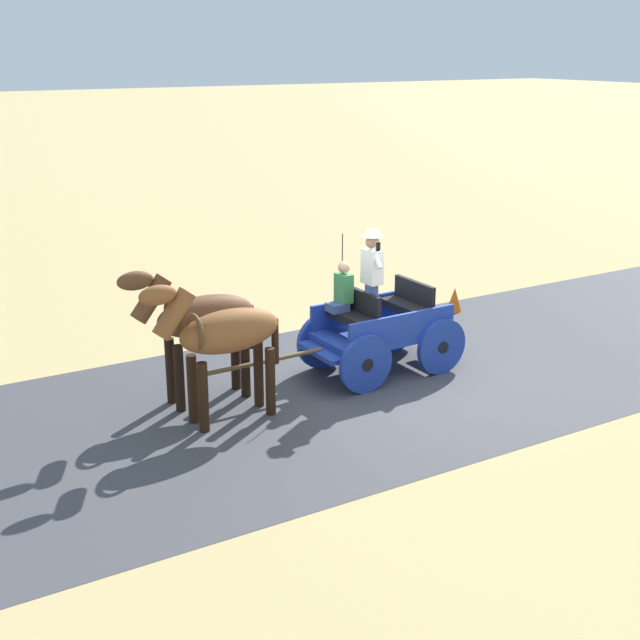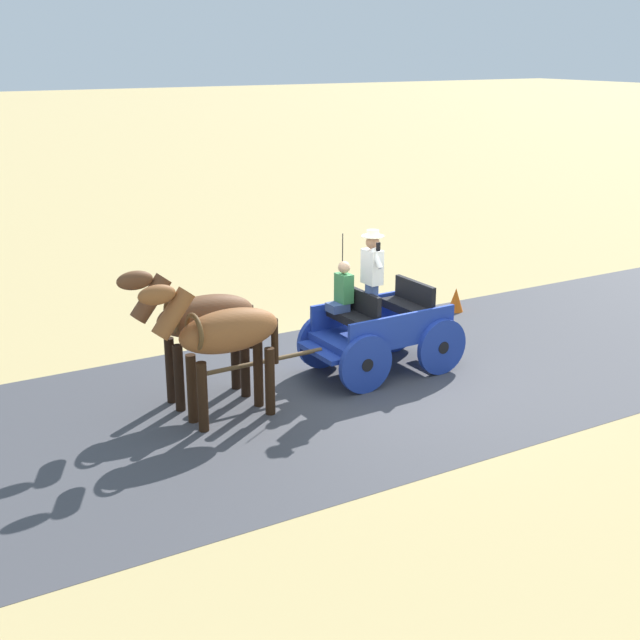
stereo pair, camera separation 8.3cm
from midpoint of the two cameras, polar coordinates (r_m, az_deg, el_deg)
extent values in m
plane|color=tan|center=(13.95, 4.16, -4.14)|extent=(200.00, 200.00, 0.00)
cube|color=#424247|center=(13.95, 4.16, -4.12)|extent=(5.99, 160.00, 0.01)
cube|color=#1E3899|center=(14.16, 4.02, -0.93)|extent=(1.26, 2.23, 0.12)
cube|color=#1E3899|center=(13.64, 5.45, -0.48)|extent=(0.11, 2.09, 0.44)
cube|color=#1E3899|center=(14.52, 2.73, 0.74)|extent=(0.11, 2.09, 0.44)
cube|color=#1E3899|center=(13.55, -0.18, -2.22)|extent=(1.09, 0.27, 0.08)
cube|color=#1E3899|center=(14.92, 7.75, -0.78)|extent=(0.72, 0.22, 0.06)
cube|color=black|center=(13.71, 2.01, 0.13)|extent=(1.03, 0.39, 0.14)
cube|color=black|center=(13.74, 2.64, 1.13)|extent=(1.02, 0.11, 0.44)
cube|color=black|center=(14.33, 5.66, 0.85)|extent=(1.03, 0.39, 0.14)
cube|color=black|center=(14.37, 6.26, 1.80)|extent=(1.02, 0.11, 0.44)
cylinder|color=#1E3899|center=(13.31, 2.95, -3.01)|extent=(0.13, 0.96, 0.96)
cylinder|color=black|center=(13.31, 2.95, -3.01)|extent=(0.13, 0.21, 0.21)
cylinder|color=#1E3899|center=(14.32, -0.01, -1.42)|extent=(0.13, 0.96, 0.96)
cylinder|color=black|center=(14.32, -0.01, -1.42)|extent=(0.13, 0.21, 0.21)
cylinder|color=#1E3899|center=(14.19, 8.07, -1.80)|extent=(0.13, 0.96, 0.96)
cylinder|color=black|center=(14.19, 8.07, -1.80)|extent=(0.13, 0.21, 0.21)
cylinder|color=#1E3899|center=(15.15, 4.94, -0.39)|extent=(0.13, 0.96, 0.96)
cylinder|color=black|center=(15.15, 4.94, -0.39)|extent=(0.13, 0.21, 0.21)
cylinder|color=brown|center=(13.08, -3.84, -2.80)|extent=(0.12, 2.00, 0.07)
cylinder|color=black|center=(13.76, 1.34, 3.24)|extent=(0.02, 0.02, 1.30)
cylinder|color=#384C7F|center=(13.71, 3.32, 0.67)|extent=(0.22, 0.22, 0.90)
cube|color=silver|center=(13.51, 3.37, 3.63)|extent=(0.35, 0.23, 0.56)
sphere|color=#9E7051|center=(13.41, 3.40, 5.29)|extent=(0.22, 0.22, 0.22)
cylinder|color=beige|center=(13.39, 3.41, 5.70)|extent=(0.36, 0.36, 0.01)
cylinder|color=beige|center=(13.38, 3.42, 5.91)|extent=(0.20, 0.20, 0.10)
cylinder|color=silver|center=(13.30, 3.69, 4.19)|extent=(0.26, 0.09, 0.32)
cube|color=black|center=(13.19, 3.79, 4.97)|extent=(0.02, 0.07, 0.14)
cube|color=#384C7F|center=(13.81, 1.02, 0.88)|extent=(0.29, 0.33, 0.14)
cube|color=#387F47|center=(13.78, 1.45, 2.19)|extent=(0.31, 0.21, 0.48)
sphere|color=tan|center=(13.69, 1.46, 3.60)|extent=(0.20, 0.20, 0.20)
ellipsoid|color=brown|center=(12.14, -6.32, -0.73)|extent=(0.62, 1.58, 0.64)
cylinder|color=black|center=(12.07, -8.11, -5.22)|extent=(0.15, 0.15, 1.05)
cylinder|color=black|center=(12.38, -8.83, -4.65)|extent=(0.15, 0.15, 1.05)
cylinder|color=black|center=(12.52, -3.57, -4.19)|extent=(0.15, 0.15, 1.05)
cylinder|color=black|center=(12.82, -4.37, -3.67)|extent=(0.15, 0.15, 1.05)
cylinder|color=brown|center=(11.69, -10.07, 0.41)|extent=(0.29, 0.66, 0.73)
ellipsoid|color=brown|center=(11.53, -11.16, 1.66)|extent=(0.24, 0.55, 0.28)
cube|color=black|center=(11.69, -9.99, 0.59)|extent=(0.08, 0.50, 0.56)
cylinder|color=black|center=(12.57, -3.25, -1.45)|extent=(0.11, 0.11, 0.70)
torus|color=brown|center=(11.90, -8.68, -0.82)|extent=(0.55, 0.09, 0.55)
ellipsoid|color=brown|center=(12.85, -7.92, 0.27)|extent=(0.56, 1.56, 0.64)
cylinder|color=black|center=(12.79, -9.69, -3.93)|extent=(0.15, 0.15, 1.05)
cylinder|color=black|center=(13.11, -10.27, -3.41)|extent=(0.15, 0.15, 1.05)
cylinder|color=black|center=(13.18, -5.26, -3.06)|extent=(0.15, 0.15, 1.05)
cylinder|color=black|center=(13.49, -5.93, -2.58)|extent=(0.15, 0.15, 1.05)
cylinder|color=brown|center=(12.46, -11.57, 1.42)|extent=(0.26, 0.65, 0.73)
ellipsoid|color=brown|center=(12.31, -12.62, 2.61)|extent=(0.22, 0.54, 0.28)
cube|color=black|center=(12.45, -11.49, 1.59)|extent=(0.06, 0.50, 0.56)
cylinder|color=black|center=(13.23, -4.91, -0.47)|extent=(0.11, 0.11, 0.70)
torus|color=brown|center=(12.64, -10.21, 0.23)|extent=(0.55, 0.07, 0.55)
cone|color=orange|center=(17.67, 8.97, 1.38)|extent=(0.32, 0.32, 0.50)
camera|label=1|loc=(0.04, -90.18, -0.06)|focal=47.20mm
camera|label=2|loc=(0.04, 89.82, 0.06)|focal=47.20mm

